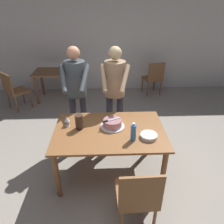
{
  "coord_description": "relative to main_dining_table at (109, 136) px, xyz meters",
  "views": [
    {
      "loc": [
        -0.06,
        -2.38,
        2.34
      ],
      "look_at": [
        0.04,
        0.24,
        0.9
      ],
      "focal_mm": 33.57,
      "sensor_mm": 36.0,
      "label": 1
    }
  ],
  "objects": [
    {
      "name": "person_standing_beside",
      "position": [
        -0.5,
        0.74,
        0.43
      ],
      "size": [
        0.47,
        0.55,
        1.72
      ],
      "color": "#2D2D38",
      "rests_on": "ground_plane"
    },
    {
      "name": "cake_on_platter",
      "position": [
        0.04,
        0.09,
        0.16
      ],
      "size": [
        0.34,
        0.34,
        0.11
      ],
      "color": "silver",
      "rests_on": "main_dining_table"
    },
    {
      "name": "back_wall",
      "position": [
        0.0,
        3.36,
        0.7
      ],
      "size": [
        10.0,
        0.12,
        2.7
      ],
      "primitive_type": "cube",
      "color": "beige",
      "rests_on": "ground_plane"
    },
    {
      "name": "cake_knife",
      "position": [
        -0.02,
        0.05,
        0.22
      ],
      "size": [
        0.25,
        0.14,
        0.02
      ],
      "color": "silver",
      "rests_on": "cake_on_platter"
    },
    {
      "name": "ground_plane",
      "position": [
        0.0,
        0.0,
        -0.65
      ],
      "size": [
        14.0,
        14.0,
        0.0
      ],
      "primitive_type": "plane",
      "color": "gray"
    },
    {
      "name": "water_bottle",
      "position": [
        0.29,
        -0.24,
        0.22
      ],
      "size": [
        0.07,
        0.07,
        0.25
      ],
      "color": "#387AC6",
      "rests_on": "main_dining_table"
    },
    {
      "name": "plate_stack",
      "position": [
        0.5,
        -0.19,
        0.13
      ],
      "size": [
        0.22,
        0.22,
        0.05
      ],
      "color": "white",
      "rests_on": "main_dining_table"
    },
    {
      "name": "wine_glass_near",
      "position": [
        -0.59,
        0.14,
        0.21
      ],
      "size": [
        0.08,
        0.08,
        0.14
      ],
      "color": "silver",
      "rests_on": "main_dining_table"
    },
    {
      "name": "main_dining_table",
      "position": [
        0.0,
        0.0,
        0.0
      ],
      "size": [
        1.51,
        1.0,
        0.75
      ],
      "color": "brown",
      "rests_on": "ground_plane"
    },
    {
      "name": "hurricane_lamp",
      "position": [
        -0.41,
        0.06,
        0.21
      ],
      "size": [
        0.11,
        0.11,
        0.21
      ],
      "color": "black",
      "rests_on": "main_dining_table"
    },
    {
      "name": "chair_near_side",
      "position": [
        0.27,
        -0.88,
        -0.15
      ],
      "size": [
        0.45,
        0.45,
        0.9
      ],
      "color": "brown",
      "rests_on": "ground_plane"
    },
    {
      "name": "background_chair_0",
      "position": [
        -2.1,
        2.11,
        -0.15
      ],
      "size": [
        0.62,
        0.62,
        0.9
      ],
      "color": "brown",
      "rests_on": "ground_plane"
    },
    {
      "name": "background_chair_1",
      "position": [
        1.24,
        2.82,
        -0.15
      ],
      "size": [
        0.53,
        0.53,
        0.9
      ],
      "color": "brown",
      "rests_on": "ground_plane"
    },
    {
      "name": "background_table",
      "position": [
        -1.28,
        2.66,
        -0.07
      ],
      "size": [
        1.0,
        0.7,
        0.74
      ],
      "color": "brown",
      "rests_on": "ground_plane"
    },
    {
      "name": "person_cutting_cake",
      "position": [
        0.11,
        0.71,
        0.43
      ],
      "size": [
        0.46,
        0.57,
        1.72
      ],
      "color": "#2D2D38",
      "rests_on": "ground_plane"
    }
  ]
}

